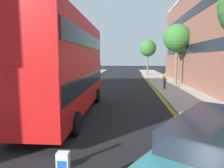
% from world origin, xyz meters
% --- Properties ---
extents(sidewalk_right, '(4.00, 80.00, 0.14)m').
position_xyz_m(sidewalk_right, '(6.50, 16.00, 0.07)').
color(sidewalk_right, '#ADA89E').
rests_on(sidewalk_right, ground).
extents(sidewalk_left, '(4.00, 80.00, 0.14)m').
position_xyz_m(sidewalk_left, '(-6.50, 16.00, 0.07)').
color(sidewalk_left, '#ADA89E').
rests_on(sidewalk_left, ground).
extents(kerb_line_outer, '(0.10, 56.00, 0.01)m').
position_xyz_m(kerb_line_outer, '(4.40, 14.00, 0.00)').
color(kerb_line_outer, yellow).
rests_on(kerb_line_outer, ground).
extents(kerb_line_inner, '(0.10, 56.00, 0.01)m').
position_xyz_m(kerb_line_inner, '(4.24, 14.00, 0.00)').
color(kerb_line_inner, yellow).
rests_on(kerb_line_inner, ground).
extents(double_decker_bus_away, '(2.88, 10.83, 5.64)m').
position_xyz_m(double_decker_bus_away, '(-2.07, 10.56, 3.03)').
color(double_decker_bus_away, red).
rests_on(double_decker_bus_away, ground).
extents(pedestrian_far, '(0.34, 0.22, 1.62)m').
position_xyz_m(pedestrian_far, '(5.32, 20.42, 0.99)').
color(pedestrian_far, '#2D2D38').
rests_on(pedestrian_far, sidewalk_right).
extents(street_tree_near, '(3.34, 3.34, 7.36)m').
position_xyz_m(street_tree_near, '(7.36, 24.48, 5.79)').
color(street_tree_near, '#6B6047').
rests_on(street_tree_near, sidewalk_right).
extents(street_tree_mid, '(3.21, 3.21, 6.76)m').
position_xyz_m(street_tree_mid, '(5.26, 39.36, 5.26)').
color(street_tree_mid, '#6B6047').
rests_on(street_tree_mid, sidewalk_right).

